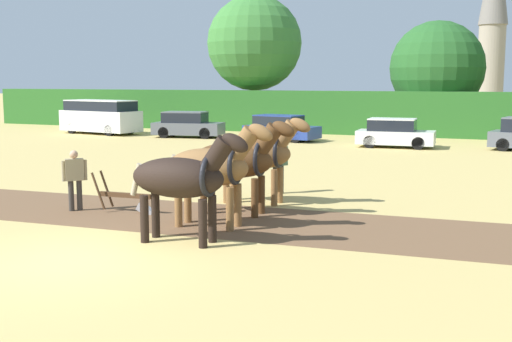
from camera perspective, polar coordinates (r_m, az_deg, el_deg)
The scene contains 17 objects.
ground_plane at distance 12.69m, azimuth -15.65°, elevation -7.65°, with size 240.00×240.00×0.00m, color tan.
plowed_furrow_strip at distance 18.25m, azimuth -18.14°, elevation -2.98°, with size 34.07×3.66×0.01m, color brown.
hedgerow at distance 40.26m, azimuth 12.06°, elevation 5.01°, with size 61.04×1.28×2.71m, color #286023.
tree_far_left at distance 44.87m, azimuth -0.13°, elevation 11.28°, with size 6.49×6.49×9.15m.
tree_left at distance 42.62m, azimuth 15.79°, elevation 8.80°, with size 5.92×5.92×7.11m.
church_spire at distance 82.15m, azimuth 20.36°, elevation 13.20°, with size 3.37×3.37×21.86m.
draft_horse_lead_left at distance 13.33m, azimuth -6.53°, elevation -0.64°, with size 2.74×1.02×2.41m.
draft_horse_lead_right at distance 14.72m, azimuth -3.88°, elevation 0.33°, with size 2.72×1.04×2.50m.
draft_horse_trail_left at distance 16.14m, azimuth -1.71°, elevation 0.96°, with size 2.84×1.07×2.47m.
draft_horse_trail_right at distance 17.59m, azimuth 0.10°, elevation 1.59°, with size 2.85×1.06×2.46m.
plow at distance 16.76m, azimuth -11.16°, elevation -2.58°, with size 1.72×0.49×1.13m.
farmer_at_plow at distance 17.28m, azimuth -15.83°, elevation -0.44°, with size 0.48×0.49×1.59m.
farmer_beside_team at distance 19.16m, azimuth 2.00°, elevation 0.87°, with size 0.45×0.56×1.68m.
parked_van at distance 42.06m, azimuth -13.66°, elevation 4.73°, with size 5.64×2.89×2.14m.
parked_car_left at distance 38.51m, azimuth -6.13°, elevation 4.09°, with size 4.35×2.44×1.53m.
parked_car_center_left at distance 36.25m, azimuth 2.20°, elevation 3.82°, with size 4.42×2.39×1.45m.
parked_car_center at distance 33.30m, azimuth 12.22°, elevation 3.28°, with size 3.95×2.02×1.46m.
Camera 1 is at (7.74, -9.48, 3.37)m, focal length 45.00 mm.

